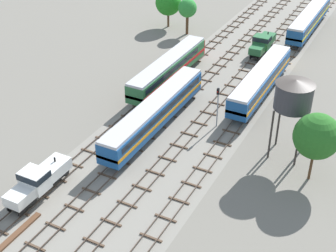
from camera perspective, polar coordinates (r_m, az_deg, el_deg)
The scene contains 18 objects.
ground_plane at distance 71.50m, azimuth 5.23°, elevation 4.27°, with size 480.00×480.00×0.00m, color slate.
ballast_bed at distance 71.50m, azimuth 5.23°, elevation 4.28°, with size 17.53×176.00×0.01m, color gray.
track_far_left at distance 74.73m, azimuth 0.75°, elevation 5.82°, with size 2.40×126.00×0.29m.
track_left at distance 73.02m, azimuth 3.91°, elevation 5.08°, with size 2.40×126.00×0.29m.
track_centre_left at distance 71.56m, azimuth 7.21°, elevation 4.30°, with size 2.40×126.00×0.29m.
track_centre at distance 70.36m, azimuth 10.63°, elevation 3.47°, with size 2.40×126.00×0.29m.
shunter_loco_far_left_nearest at distance 51.87m, azimuth -15.26°, elevation -6.20°, with size 2.74×8.46×3.10m.
passenger_coach_left_near at distance 60.59m, azimuth -1.55°, elevation 1.77°, with size 2.96×22.00×3.80m.
diesel_railcar_far_left_mid at distance 72.10m, azimuth 0.05°, elevation 6.97°, with size 2.96×20.50×3.80m.
diesel_railcar_centre_midfar at distance 69.84m, azimuth 11.01°, elevation 5.48°, with size 2.96×20.50×3.80m.
shunter_loco_centre_left_far at distance 84.18m, azimuth 11.19°, elevation 9.71°, with size 2.74×8.46×3.10m.
passenger_coach_centre_farther at distance 96.12m, azimuth 16.53°, elevation 12.22°, with size 2.96×22.00×3.80m.
water_tower at distance 54.79m, azimuth 14.78°, elevation 3.60°, with size 4.42×4.42×9.89m.
signal_post_nearest at distance 60.92m, azimuth 5.95°, elevation 2.84°, with size 0.28×0.47×5.70m.
lineside_tree_0 at distance 94.21m, azimuth 0.03°, elevation 14.51°, with size 4.93×4.93×7.25m.
lineside_tree_1 at distance 90.51m, azimuth 2.34°, elevation 13.84°, with size 3.46×3.46×6.72m.
lineside_tree_2 at distance 52.56m, azimuth 17.32°, elevation -1.19°, with size 5.02×5.02×8.13m.
spare_rail_bundle at distance 48.27m, azimuth -19.09°, elevation -13.41°, with size 0.60×10.00×0.24m, color brown.
Camera 1 is at (23.42, -2.86, 33.14)m, focal length 51.11 mm.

